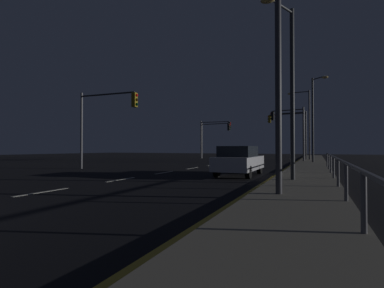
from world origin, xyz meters
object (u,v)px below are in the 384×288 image
(traffic_light_near_right, at_px, (105,113))
(car, at_px, (239,160))
(traffic_light_overhead_east, at_px, (289,124))
(street_lamp_far_end, at_px, (306,118))
(traffic_light_far_right, at_px, (291,126))
(traffic_light_mid_left, at_px, (214,131))
(traffic_light_mid_right, at_px, (214,133))
(street_lamp_across_street, at_px, (280,24))
(traffic_light_far_left, at_px, (289,126))
(street_lamp_median, at_px, (315,112))
(street_lamp_mid_block, at_px, (288,75))

(traffic_light_near_right, bearing_deg, car, -1.69)
(traffic_light_overhead_east, distance_m, street_lamp_far_end, 4.73)
(traffic_light_far_right, xyz_separation_m, traffic_light_mid_left, (-10.76, 4.10, -0.13))
(traffic_light_mid_right, xyz_separation_m, traffic_light_near_right, (0.03, -22.24, 0.18))
(traffic_light_overhead_east, distance_m, traffic_light_mid_left, 12.12)
(car, bearing_deg, street_lamp_far_end, 82.91)
(traffic_light_far_right, bearing_deg, street_lamp_across_street, -86.12)
(traffic_light_far_left, distance_m, street_lamp_far_end, 2.10)
(traffic_light_mid_right, distance_m, street_lamp_median, 15.57)
(traffic_light_near_right, xyz_separation_m, traffic_light_mid_left, (-0.06, 22.10, 0.00))
(traffic_light_far_right, relative_size, traffic_light_mid_left, 1.02)
(street_lamp_across_street, height_order, street_lamp_far_end, street_lamp_far_end)
(traffic_light_mid_right, height_order, traffic_light_mid_left, traffic_light_mid_left)
(traffic_light_far_right, xyz_separation_m, street_lamp_across_street, (1.68, -24.81, 0.92))
(traffic_light_near_right, distance_m, traffic_light_overhead_east, 19.47)
(car, height_order, traffic_light_mid_right, traffic_light_mid_right)
(traffic_light_far_right, height_order, traffic_light_mid_right, traffic_light_far_right)
(street_lamp_mid_block, bearing_deg, traffic_light_mid_right, 116.10)
(traffic_light_mid_right, xyz_separation_m, street_lamp_across_street, (12.41, -29.05, 1.24))
(traffic_light_near_right, height_order, street_lamp_median, street_lamp_median)
(traffic_light_far_right, height_order, traffic_light_near_right, traffic_light_far_right)
(traffic_light_mid_right, xyz_separation_m, traffic_light_overhead_east, (10.62, -5.91, 0.41))
(traffic_light_mid_right, height_order, street_lamp_median, street_lamp_median)
(car, relative_size, traffic_light_far_left, 0.77)
(traffic_light_near_right, distance_m, traffic_light_mid_left, 22.10)
(car, distance_m, traffic_light_far_left, 20.94)
(traffic_light_mid_left, distance_m, street_lamp_median, 15.51)
(street_lamp_median, bearing_deg, street_lamp_mid_block, -93.07)
(traffic_light_far_right, distance_m, traffic_light_overhead_east, 1.67)
(traffic_light_overhead_east, xyz_separation_m, street_lamp_far_end, (1.52, 4.37, 0.97))
(traffic_light_far_right, distance_m, street_lamp_mid_block, 20.83)
(street_lamp_mid_block, relative_size, street_lamp_far_end, 0.88)
(traffic_light_near_right, height_order, street_lamp_far_end, street_lamp_far_end)
(street_lamp_far_end, bearing_deg, car, -97.09)
(traffic_light_mid_left, xyz_separation_m, street_lamp_median, (13.19, -8.09, 1.06))
(street_lamp_far_end, bearing_deg, traffic_light_overhead_east, -109.19)
(traffic_light_mid_right, relative_size, street_lamp_across_street, 0.65)
(traffic_light_mid_left, xyz_separation_m, street_lamp_far_end, (12.18, -1.40, 1.20))
(traffic_light_far_left, distance_m, street_lamp_mid_block, 23.23)
(traffic_light_overhead_east, distance_m, street_lamp_median, 3.53)
(street_lamp_median, height_order, street_lamp_far_end, street_lamp_far_end)
(car, relative_size, traffic_light_mid_right, 0.85)
(traffic_light_near_right, xyz_separation_m, street_lamp_median, (13.13, 14.01, 1.06))
(street_lamp_median, bearing_deg, traffic_light_far_right, 121.33)
(car, distance_m, traffic_light_far_right, 18.59)
(traffic_light_far_left, xyz_separation_m, street_lamp_across_street, (2.14, -27.18, 0.73))
(traffic_light_far_right, xyz_separation_m, traffic_light_mid_right, (-10.73, 4.24, -0.31))
(street_lamp_across_street, relative_size, street_lamp_far_end, 0.97)
(traffic_light_overhead_east, relative_size, street_lamp_median, 0.70)
(traffic_light_near_right, bearing_deg, street_lamp_median, 46.86)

